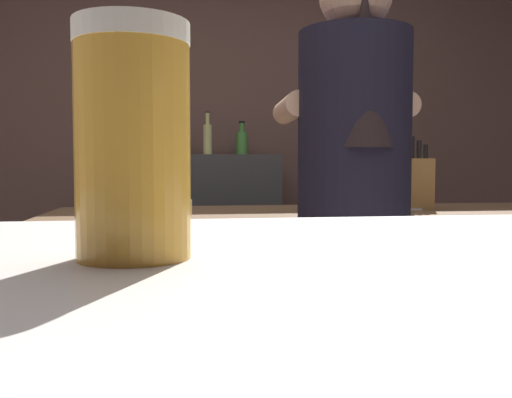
% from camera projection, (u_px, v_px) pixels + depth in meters
% --- Properties ---
extents(wall_back, '(5.20, 0.10, 2.70)m').
position_uv_depth(wall_back, '(211.00, 126.00, 3.58)').
color(wall_back, brown).
rests_on(wall_back, ground).
extents(prep_counter, '(2.10, 0.60, 0.92)m').
position_uv_depth(prep_counter, '(326.00, 327.00, 2.18)').
color(prep_counter, brown).
rests_on(prep_counter, ground).
extents(back_shelf, '(0.97, 0.36, 1.16)m').
position_uv_depth(back_shelf, '(198.00, 252.00, 3.33)').
color(back_shelf, '#3C3C3B').
rests_on(back_shelf, ground).
extents(bartender, '(0.44, 0.52, 1.72)m').
position_uv_depth(bartender, '(354.00, 200.00, 1.69)').
color(bartender, '#263537').
rests_on(bartender, ground).
extents(knife_block, '(0.10, 0.08, 0.29)m').
position_uv_depth(knife_block, '(418.00, 183.00, 2.17)').
color(knife_block, olive).
rests_on(knife_block, prep_counter).
extents(mixing_bowl, '(0.19, 0.19, 0.05)m').
position_uv_depth(mixing_bowl, '(165.00, 207.00, 1.94)').
color(mixing_bowl, silver).
rests_on(mixing_bowl, prep_counter).
extents(chefs_knife, '(0.24, 0.04, 0.01)m').
position_uv_depth(chefs_knife, '(390.00, 209.00, 2.13)').
color(chefs_knife, silver).
rests_on(chefs_knife, prep_counter).
extents(pint_glass_near, '(0.07, 0.07, 0.15)m').
position_uv_depth(pint_glass_near, '(133.00, 142.00, 0.35)').
color(pint_glass_near, gold).
rests_on(pint_glass_near, bar_counter).
extents(bottle_hot_sauce, '(0.05, 0.05, 0.23)m').
position_uv_depth(bottle_hot_sauce, '(185.00, 139.00, 3.25)').
color(bottle_hot_sauce, '#D5C679').
rests_on(bottle_hot_sauce, back_shelf).
extents(bottle_soy, '(0.07, 0.07, 0.21)m').
position_uv_depth(bottle_soy, '(242.00, 142.00, 3.39)').
color(bottle_soy, '#478C3B').
rests_on(bottle_soy, back_shelf).
extents(bottle_olive_oil, '(0.05, 0.05, 0.25)m').
position_uv_depth(bottle_olive_oil, '(208.00, 138.00, 3.24)').
color(bottle_olive_oil, '#C7CF76').
rests_on(bottle_olive_oil, back_shelf).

